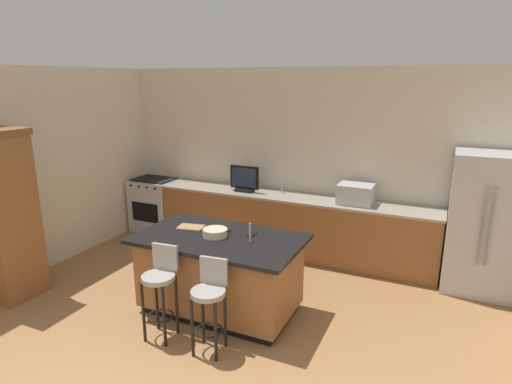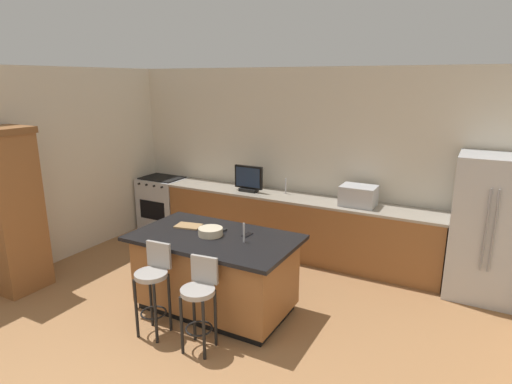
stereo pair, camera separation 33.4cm
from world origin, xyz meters
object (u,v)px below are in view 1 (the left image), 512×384
range_oven (156,205)px  fruit_bowl (215,233)px  cell_phone (252,235)px  cutting_board (191,227)px  refrigerator (484,223)px  tv_monitor (244,180)px  bar_stool_right (210,298)px  cabinet_tower (4,212)px  microwave (356,194)px  bar_stool_left (161,284)px  tv_remote (225,232)px  kitchen_island (220,273)px

range_oven → fruit_bowl: bearing=-39.4°
cell_phone → cutting_board: (-0.77, -0.09, 0.01)m
refrigerator → tv_monitor: refrigerator is taller
refrigerator → cell_phone: refrigerator is taller
bar_stool_right → cell_phone: (0.03, 0.91, 0.35)m
cabinet_tower → microwave: 4.53m
range_oven → tv_monitor: bearing=-1.6°
refrigerator → tv_monitor: 3.36m
refrigerator → range_oven: 5.17m
cell_phone → cabinet_tower: bearing=-157.2°
cabinet_tower → bar_stool_left: (2.24, 0.04, -0.49)m
microwave → fruit_bowl: 2.26m
cabinet_tower → tv_remote: bearing=19.6°
cutting_board → tv_remote: bearing=3.9°
refrigerator → tv_remote: size_ratio=10.49×
kitchen_island → microwave: 2.31m
refrigerator → cell_phone: size_ratio=11.89×
kitchen_island → cell_phone: size_ratio=12.55×
cabinet_tower → refrigerator: bearing=26.3°
cabinet_tower → bar_stool_left: size_ratio=2.10×
fruit_bowl → bar_stool_left: bearing=-109.0°
fruit_bowl → cutting_board: (-0.40, 0.12, -0.04)m
kitchen_island → tv_monitor: bearing=107.8°
cabinet_tower → fruit_bowl: size_ratio=7.49×
cell_phone → refrigerator: bearing=38.4°
kitchen_island → refrigerator: 3.35m
refrigerator → microwave: bearing=177.6°
range_oven → refrigerator: bearing=-0.7°
kitchen_island → cutting_board: bearing=165.3°
bar_stool_left → fruit_bowl: (0.25, 0.71, 0.36)m
fruit_bowl → tv_remote: size_ratio=1.64×
tv_monitor → tv_remote: size_ratio=2.78×
bar_stool_left → microwave: bearing=57.5°
refrigerator → bar_stool_right: size_ratio=1.88×
microwave → bar_stool_left: size_ratio=0.48×
cabinet_tower → cell_phone: cabinet_tower is taller
tv_monitor → cutting_board: (0.15, -1.76, -0.19)m
cabinet_tower → cutting_board: 2.26m
range_oven → fruit_bowl: fruit_bowl is taller
tv_monitor → fruit_bowl: (0.55, -1.88, -0.16)m
range_oven → cell_phone: bearing=-32.4°
bar_stool_right → tv_remote: size_ratio=5.59×
range_oven → cell_phone: size_ratio=6.33×
kitchen_island → bar_stool_left: (-0.30, -0.71, 0.13)m
range_oven → cutting_board: (1.95, -1.81, 0.45)m
refrigerator → microwave: (-1.63, 0.07, 0.18)m
bar_stool_right → cutting_board: 1.17m
range_oven → bar_stool_right: 3.76m
tv_monitor → range_oven: bearing=178.4°
microwave → tv_monitor: bearing=-178.3°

